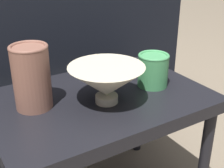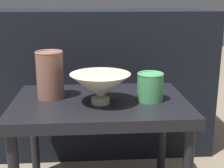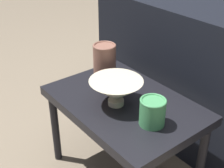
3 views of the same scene
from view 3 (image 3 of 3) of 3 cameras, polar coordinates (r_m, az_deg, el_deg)
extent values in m
cube|color=black|center=(1.30, 2.24, -3.78)|extent=(0.65, 0.44, 0.04)
cylinder|color=black|center=(1.54, -10.32, -7.92)|extent=(0.04, 0.04, 0.38)
cylinder|color=black|center=(1.70, 0.62, -3.32)|extent=(0.04, 0.04, 0.38)
cylinder|color=black|center=(1.40, 16.00, -13.34)|extent=(0.04, 0.04, 0.38)
cube|color=black|center=(1.68, 16.54, 1.73)|extent=(1.16, 0.50, 0.73)
cylinder|color=beige|center=(1.26, 0.75, -3.30)|extent=(0.07, 0.07, 0.02)
cone|color=beige|center=(1.23, 0.77, -1.16)|extent=(0.22, 0.22, 0.09)
cylinder|color=brown|center=(1.40, -1.36, 3.72)|extent=(0.10, 0.10, 0.17)
torus|color=brown|center=(1.36, -1.40, 7.01)|extent=(0.10, 0.10, 0.01)
cylinder|color=#47995B|center=(1.14, 7.41, -5.18)|extent=(0.10, 0.10, 0.10)
torus|color=#47995B|center=(1.12, 7.57, -3.06)|extent=(0.10, 0.10, 0.01)
camera|label=1|loc=(1.26, -38.56, 10.72)|focal=50.00mm
camera|label=2|loc=(1.00, -57.21, -4.43)|focal=50.00mm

